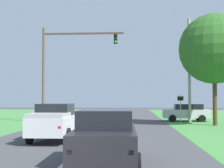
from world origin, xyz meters
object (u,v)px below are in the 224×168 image
Objects in this scene: red_suv_near at (106,136)px; keep_moving_sign at (180,105)px; pickup_truck_lead at (56,121)px; oak_tree_right at (214,49)px; utility_pole_right at (189,70)px; crossing_suv_far at (186,112)px; traffic_light at (63,60)px.

keep_moving_sign is (5.06, 17.99, 0.66)m from red_suv_near.
pickup_truck_lead is 15.85m from oak_tree_right.
utility_pole_right reaches higher than pickup_truck_lead.
keep_moving_sign reaches higher than crossing_suv_far.
pickup_truck_lead is 0.62× the size of traffic_light.
keep_moving_sign is 5.61m from oak_tree_right.
keep_moving_sign is at bearing 153.01° from oak_tree_right.
crossing_suv_far is at bearing 96.81° from utility_pole_right.
oak_tree_right is (2.65, -1.35, 4.75)m from keep_moving_sign.
utility_pole_right is (1.22, 2.39, 3.32)m from keep_moving_sign.
oak_tree_right is 2.07× the size of crossing_suv_far.
crossing_suv_far is (6.15, 21.50, -0.10)m from red_suv_near.
oak_tree_right is 0.94× the size of utility_pole_right.
crossing_suv_far is at bearing 57.73° from pickup_truck_lead.
pickup_truck_lead is 13.67m from traffic_light.
red_suv_near is 18.70m from keep_moving_sign.
pickup_truck_lead is 14.15m from keep_moving_sign.
utility_pole_right reaches higher than red_suv_near.
utility_pole_right reaches higher than keep_moving_sign.
keep_moving_sign is at bearing -116.93° from utility_pole_right.
utility_pole_right is at bearing 55.33° from pickup_truck_lead.
oak_tree_right is 7.51m from crossing_suv_far.
utility_pole_right is (0.13, -1.11, 4.07)m from crossing_suv_far.
traffic_light reaches higher than keep_moving_sign.
oak_tree_right reaches higher than red_suv_near.
pickup_truck_lead is 1.22× the size of crossing_suv_far.
utility_pole_right is (11.99, 1.26, -0.88)m from traffic_light.
oak_tree_right reaches higher than crossing_suv_far.
traffic_light reaches higher than pickup_truck_lead.
traffic_light is 13.07m from crossing_suv_far.
keep_moving_sign is 3.75m from crossing_suv_far.
pickup_truck_lead reaches higher than red_suv_near.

